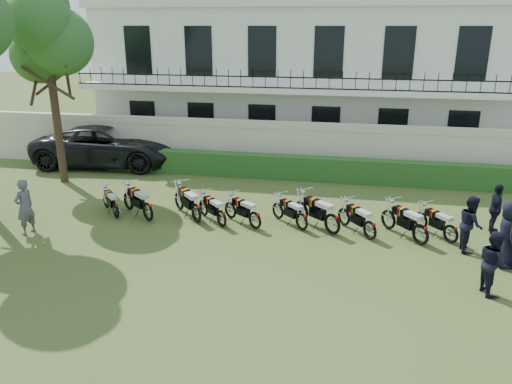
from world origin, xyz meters
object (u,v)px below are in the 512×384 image
(motorcycle_3, at_px, (221,215))
(motorcycle_8, at_px, (421,229))
(tree_west_near, at_px, (47,35))
(motorcycle_0, at_px, (115,207))
(officer_4, at_px, (471,224))
(officer_5, at_px, (496,209))
(motorcycle_7, at_px, (370,226))
(motorcycle_2, at_px, (196,208))
(motorcycle_9, at_px, (451,230))
(motorcycle_1, at_px, (148,207))
(motorcycle_4, at_px, (255,216))
(inspector, at_px, (25,207))
(officer_3, at_px, (508,234))
(suv, at_px, (108,146))
(officer_1, at_px, (493,263))
(motorcycle_5, at_px, (302,217))
(motorcycle_6, at_px, (333,219))

(motorcycle_3, distance_m, motorcycle_8, 6.15)
(tree_west_near, relative_size, motorcycle_0, 6.04)
(tree_west_near, bearing_deg, officer_4, -14.22)
(officer_4, height_order, officer_5, officer_4)
(motorcycle_7, bearing_deg, motorcycle_3, 139.73)
(tree_west_near, relative_size, motorcycle_7, 5.25)
(tree_west_near, height_order, motorcycle_0, tree_west_near)
(motorcycle_2, height_order, officer_5, officer_5)
(motorcycle_2, relative_size, officer_4, 0.95)
(motorcycle_9, bearing_deg, motorcycle_1, 142.25)
(motorcycle_1, bearing_deg, motorcycle_2, -45.39)
(officer_4, bearing_deg, motorcycle_4, 86.50)
(motorcycle_3, xyz_separation_m, inspector, (-5.85, -1.66, 0.44))
(inspector, relative_size, officer_3, 0.95)
(suv, bearing_deg, motorcycle_3, -137.07)
(motorcycle_4, height_order, officer_5, officer_5)
(motorcycle_1, height_order, motorcycle_2, motorcycle_2)
(tree_west_near, bearing_deg, officer_5, -8.22)
(motorcycle_1, relative_size, officer_5, 1.03)
(motorcycle_0, xyz_separation_m, officer_1, (11.22, -2.78, 0.38))
(tree_west_near, bearing_deg, motorcycle_4, -21.75)
(motorcycle_7, distance_m, inspector, 10.66)
(motorcycle_5, relative_size, suv, 0.20)
(motorcycle_1, xyz_separation_m, suv, (-4.55, 6.31, 0.42))
(officer_4, bearing_deg, motorcycle_7, 85.56)
(inspector, height_order, officer_3, officer_3)
(officer_1, bearing_deg, motorcycle_3, 57.47)
(motorcycle_5, xyz_separation_m, officer_3, (5.67, -1.34, 0.48))
(motorcycle_2, height_order, motorcycle_7, motorcycle_2)
(motorcycle_1, bearing_deg, suv, 74.28)
(motorcycle_0, distance_m, motorcycle_6, 7.25)
(officer_3, relative_size, officer_5, 1.16)
(officer_4, bearing_deg, motorcycle_8, 84.98)
(motorcycle_0, height_order, motorcycle_4, motorcycle_4)
(motorcycle_0, xyz_separation_m, suv, (-3.39, 6.28, 0.50))
(officer_4, relative_size, officer_5, 1.03)
(officer_1, height_order, officer_3, officer_3)
(motorcycle_5, relative_size, officer_1, 0.85)
(tree_west_near, relative_size, officer_5, 4.90)
(motorcycle_0, xyz_separation_m, officer_4, (11.18, -0.34, 0.40))
(motorcycle_6, height_order, officer_4, officer_4)
(motorcycle_6, bearing_deg, inspector, 142.24)
(motorcycle_1, relative_size, officer_3, 0.89)
(motorcycle_4, xyz_separation_m, motorcycle_8, (5.06, -0.23, 0.05))
(motorcycle_3, distance_m, motorcycle_6, 3.54)
(motorcycle_0, distance_m, officer_1, 11.56)
(motorcycle_7, bearing_deg, suv, 112.19)
(officer_1, xyz_separation_m, officer_4, (-0.04, 2.44, 0.03))
(motorcycle_2, bearing_deg, officer_1, -61.84)
(motorcycle_2, height_order, officer_3, officer_3)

